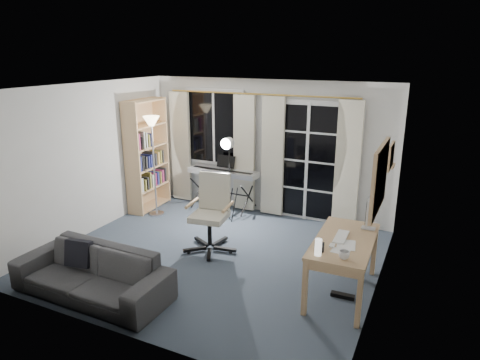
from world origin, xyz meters
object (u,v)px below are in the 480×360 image
studio_light (228,153)px  office_chair (212,205)px  sofa (91,266)px  torchiere_lamp (152,136)px  keyboard_piano (223,173)px  monitor (370,209)px  mug (344,254)px  bookshelf (145,158)px  desk (344,246)px

studio_light → office_chair: 1.22m
sofa → torchiere_lamp: bearing=110.3°
keyboard_piano → studio_light: 0.67m
office_chair → monitor: bearing=-8.8°
torchiere_lamp → studio_light: size_ratio=1.19×
office_chair → mug: 2.36m
bookshelf → desk: bookshelf is taller
bookshelf → mug: (4.11, -1.95, -0.20)m
bookshelf → office_chair: (1.96, -0.98, -0.30)m
bookshelf → studio_light: bearing=0.3°
keyboard_piano → mug: (2.71, -2.40, 0.04)m
desk → monitor: (0.20, 0.45, 0.36)m
office_chair → desk: (2.05, -0.47, -0.05)m
desk → torchiere_lamp: bearing=159.9°
studio_light → sofa: size_ratio=0.76×
office_chair → sofa: office_chair is taller
mug → sofa: (-2.82, -0.84, -0.39)m
keyboard_piano → mug: size_ratio=11.43×
torchiere_lamp → sofa: size_ratio=0.91×
bookshelf → sofa: (1.29, -2.79, -0.58)m
bookshelf → monitor: size_ratio=3.97×
torchiere_lamp → office_chair: size_ratio=1.57×
keyboard_piano → office_chair: size_ratio=1.17×
studio_light → sofa: (-0.39, -2.88, -0.82)m
keyboard_piano → office_chair: office_chair is taller
office_chair → torchiere_lamp: bearing=146.7°
mug → studio_light: bearing=140.0°
bookshelf → sofa: bearing=-67.8°
office_chair → mug: (2.15, -0.97, 0.10)m
monitor → sofa: bearing=-150.1°
torchiere_lamp → studio_light: torchiere_lamp is taller
keyboard_piano → studio_light: studio_light is taller
studio_light → monitor: bearing=-17.5°
monitor → sofa: (-2.91, -1.79, -0.60)m
studio_light → office_chair: size_ratio=1.32×
desk → monitor: monitor is taller
torchiere_lamp → monitor: torchiere_lamp is taller
keyboard_piano → sofa: size_ratio=0.68×
bookshelf → keyboard_piano: size_ratio=1.53×
mug → keyboard_piano: bearing=138.5°
keyboard_piano → monitor: bearing=-26.1°
office_chair → studio_light: bearing=96.4°
monitor → desk: bearing=-115.3°
torchiere_lamp → keyboard_piano: torchiere_lamp is taller
keyboard_piano → desk: (2.61, -1.90, -0.11)m
keyboard_piano → desk: keyboard_piano is taller
torchiere_lamp → keyboard_piano: size_ratio=1.34×
bookshelf → keyboard_piano: 1.48m
monitor → mug: monitor is taller
mug → sofa: mug is taller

